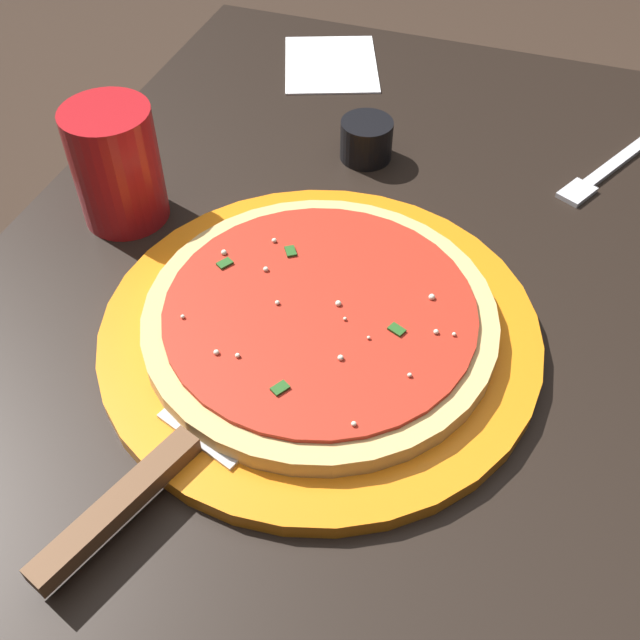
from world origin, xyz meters
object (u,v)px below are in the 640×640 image
object	(u,v)px
fork	(612,166)
napkin_folded_right	(331,64)
serving_plate	(320,331)
cup_tall_drink	(117,166)
cup_small_sauce	(366,140)
pizza_server	(165,464)
pizza	(320,317)

from	to	relation	value
fork	napkin_folded_right	bearing A→B (deg)	72.76
serving_plate	napkin_folded_right	xyz separation A→B (m)	(0.41, 0.13, -0.01)
serving_plate	fork	distance (m)	0.37
cup_tall_drink	cup_small_sauce	bearing A→B (deg)	-48.73
pizza_server	pizza	bearing A→B (deg)	-19.34
napkin_folded_right	fork	bearing A→B (deg)	-107.24
pizza_server	fork	world-z (taller)	pizza_server
cup_small_sauce	fork	bearing A→B (deg)	-75.20
cup_small_sauce	napkin_folded_right	distance (m)	0.19
serving_plate	fork	xyz separation A→B (m)	(0.31, -0.20, -0.00)
pizza_server	fork	size ratio (longest dim) A/B	1.28
napkin_folded_right	serving_plate	bearing A→B (deg)	-162.57
serving_plate	cup_tall_drink	size ratio (longest dim) A/B	3.15
fork	pizza_server	bearing A→B (deg)	151.12
pizza_server	fork	bearing A→B (deg)	-28.88
cup_tall_drink	napkin_folded_right	bearing A→B (deg)	-15.45
pizza	serving_plate	bearing A→B (deg)	-61.68
serving_plate	pizza_server	bearing A→B (deg)	160.66
pizza_server	cup_tall_drink	distance (m)	0.29
serving_plate	pizza	xyz separation A→B (m)	(-0.00, 0.00, 0.02)
cup_tall_drink	pizza_server	bearing A→B (deg)	-145.57
pizza_server	fork	distance (m)	0.53
pizza	napkin_folded_right	xyz separation A→B (m)	(0.41, 0.13, -0.02)
pizza	cup_tall_drink	size ratio (longest dim) A/B	2.50
serving_plate	pizza	bearing A→B (deg)	118.32
serving_plate	fork	size ratio (longest dim) A/B	1.99
cup_small_sauce	napkin_folded_right	xyz separation A→B (m)	(0.17, 0.09, -0.02)
pizza	cup_small_sauce	size ratio (longest dim) A/B	5.24
cup_small_sauce	fork	distance (m)	0.25
napkin_folded_right	pizza_server	bearing A→B (deg)	-172.48
serving_plate	pizza	world-z (taller)	pizza
cup_small_sauce	fork	xyz separation A→B (m)	(0.06, -0.24, -0.02)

